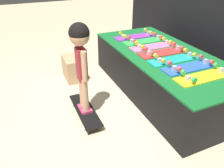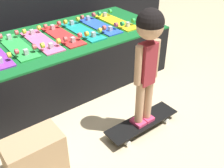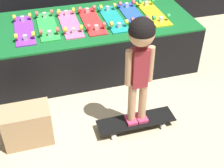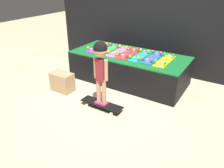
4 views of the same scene
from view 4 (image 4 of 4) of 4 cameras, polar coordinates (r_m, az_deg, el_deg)
ground_plane at (r=4.04m, az=-0.61°, el=-2.74°), size 16.00×16.00×0.00m
back_wall at (r=4.97m, az=9.82°, el=18.87°), size 4.81×0.10×2.69m
display_rack at (r=4.47m, az=4.34°, el=4.26°), size 2.29×1.04×0.57m
skateboard_purple_on_rack at (r=4.72m, az=-3.67°, el=9.41°), size 0.20×0.69×0.09m
skateboard_green_on_rack at (r=4.61m, az=-0.96°, el=9.02°), size 0.20×0.69×0.09m
skateboard_pink_on_rack at (r=4.47m, az=1.60°, el=8.47°), size 0.20×0.69×0.09m
skateboard_red_on_rack at (r=4.36m, az=4.40°, el=7.91°), size 0.20×0.69×0.09m
skateboard_teal_on_rack at (r=4.25m, az=7.28°, el=7.27°), size 0.20×0.69×0.09m
skateboard_blue_on_rack at (r=4.18m, az=10.50°, el=6.72°), size 0.20×0.69×0.09m
skateboard_yellow_on_rack at (r=4.09m, az=13.60°, el=5.96°), size 0.20×0.69×0.09m
skateboard_on_floor at (r=3.61m, az=-2.73°, el=-5.29°), size 0.74×0.20×0.09m
child at (r=3.28m, az=-3.01°, el=5.82°), size 0.25×0.21×1.04m
storage_box at (r=4.21m, az=-12.84°, el=0.50°), size 0.42×0.26×0.36m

